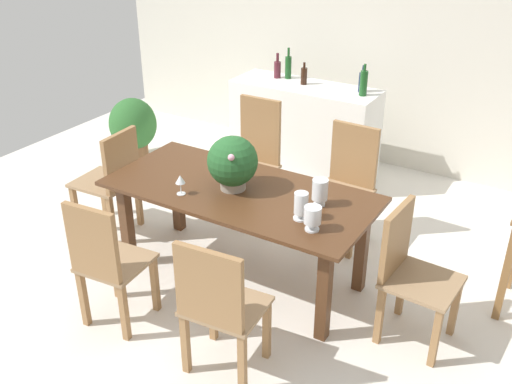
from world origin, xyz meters
TOP-DOWN VIEW (x-y plane):
  - ground_plane at (0.00, 0.00)m, footprint 7.04×7.04m
  - back_wall at (0.00, 2.60)m, footprint 6.40×0.10m
  - dining_table at (0.00, -0.04)m, footprint 1.97×0.92m
  - chair_far_left at (-0.45, 0.92)m, footprint 0.44×0.43m
  - chair_head_end at (-1.28, -0.03)m, footprint 0.50×0.46m
  - chair_foot_end at (1.28, -0.03)m, footprint 0.48×0.47m
  - chair_far_right at (0.45, 0.91)m, footprint 0.45×0.45m
  - chair_near_left at (-0.44, -0.98)m, footprint 0.45×0.46m
  - chair_near_right at (0.45, -0.98)m, footprint 0.50×0.45m
  - flower_centerpiece at (-0.05, -0.05)m, footprint 0.36×0.37m
  - crystal_vase_left at (0.57, -0.19)m, footprint 0.10×0.10m
  - crystal_vase_center_near at (0.59, 0.05)m, footprint 0.11×0.11m
  - crystal_vase_right at (0.70, -0.27)m, footprint 0.11×0.11m
  - wine_glass at (-0.32, -0.32)m, footprint 0.07×0.07m
  - kitchen_counter at (-0.44, 1.86)m, footprint 1.48×0.52m
  - wine_bottle_clear at (-0.48, 1.88)m, footprint 0.06×0.06m
  - wine_bottle_dark at (-0.71, 1.98)m, footprint 0.06×0.06m
  - wine_bottle_green at (0.11, 1.96)m, footprint 0.08×0.08m
  - wine_bottle_tall at (0.16, 1.86)m, footprint 0.07×0.07m
  - wine_bottle_amber at (-0.81, 1.94)m, footprint 0.07×0.07m
  - potted_plant_floor at (-2.22, 1.25)m, footprint 0.52×0.52m

SIDE VIEW (x-z plane):
  - ground_plane at x=0.00m, z-range 0.00..0.00m
  - potted_plant_floor at x=-2.22m, z-range 0.03..0.71m
  - kitchen_counter at x=-0.44m, z-range 0.00..0.96m
  - chair_foot_end at x=1.28m, z-range 0.05..0.99m
  - chair_head_end at x=-1.28m, z-range 0.05..0.99m
  - chair_near_left at x=-0.44m, z-range 0.05..1.02m
  - chair_near_right at x=0.45m, z-range 0.06..1.02m
  - chair_far_right at x=0.45m, z-range 0.05..1.05m
  - chair_far_left at x=-0.45m, z-range 0.05..1.11m
  - dining_table at x=0.00m, z-range 0.26..1.02m
  - crystal_vase_right at x=0.70m, z-range 0.77..0.94m
  - crystal_vase_left at x=0.57m, z-range 0.76..0.96m
  - wine_glass at x=-0.32m, z-range 0.79..0.94m
  - crystal_vase_center_near at x=0.59m, z-range 0.77..0.96m
  - flower_centerpiece at x=-0.05m, z-range 0.76..1.16m
  - wine_bottle_clear at x=-0.48m, z-range 0.93..1.15m
  - wine_bottle_amber at x=-0.81m, z-range 0.92..1.18m
  - wine_bottle_green at x=0.11m, z-range 0.93..1.18m
  - wine_bottle_dark at x=-0.71m, z-range 0.92..1.23m
  - wine_bottle_tall at x=0.16m, z-range 0.93..1.23m
  - back_wall at x=0.00m, z-range 0.00..2.60m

